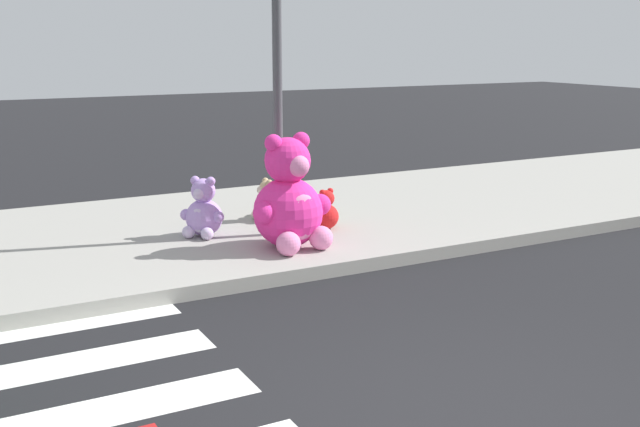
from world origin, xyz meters
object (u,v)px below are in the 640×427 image
plush_red (325,213)px  plush_lavender (203,212)px  plush_tan (266,203)px  plush_lime (292,198)px  plush_pink_large (290,202)px  sign_pole (278,91)px

plush_red → plush_lavender: bearing=166.0°
plush_tan → plush_lavender: plush_lavender is taller
plush_red → plush_tan: plush_tan is taller
plush_lime → plush_pink_large: bearing=-116.9°
sign_pole → plush_pink_large: 1.33m
plush_red → plush_pink_large: bearing=-143.1°
sign_pole → plush_pink_large: sign_pole is taller
sign_pole → plush_red: sign_pole is taller
plush_pink_large → plush_lime: bearing=63.1°
plush_red → plush_lime: bearing=90.4°
sign_pole → plush_tan: 1.67m
plush_tan → plush_lime: 0.47m
sign_pole → plush_red: 1.62m
plush_red → plush_lime: (-0.01, 0.91, 0.02)m
plush_pink_large → plush_lime: plush_pink_large is taller
plush_red → sign_pole: bearing=178.4°
plush_pink_large → plush_lime: (0.75, 1.49, -0.29)m
plush_tan → plush_lavender: size_ratio=0.76×
plush_tan → plush_lavender: 1.08m
sign_pole → plush_lavender: sign_pole is taller
plush_pink_large → plush_tan: size_ratio=2.37×
sign_pole → plush_lime: 1.83m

